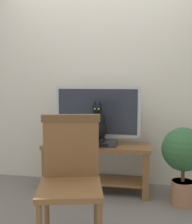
{
  "coord_description": "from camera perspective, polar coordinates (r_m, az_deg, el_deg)",
  "views": [
    {
      "loc": [
        0.53,
        -2.58,
        1.26
      ],
      "look_at": [
        -0.01,
        0.47,
        0.92
      ],
      "focal_mm": 45.06,
      "sensor_mm": 36.0,
      "label": 1
    }
  ],
  "objects": [
    {
      "name": "book_stack",
      "position": [
        3.33,
        -6.87,
        -5.58
      ],
      "size": [
        0.25,
        0.19,
        0.07
      ],
      "color": "olive",
      "rests_on": "tv_stand"
    },
    {
      "name": "tv",
      "position": [
        3.22,
        0.33,
        -0.2
      ],
      "size": [
        0.98,
        0.2,
        0.66
      ],
      "color": "#B7B7BC",
      "rests_on": "tv_stand"
    },
    {
      "name": "ground_plane",
      "position": [
        2.92,
        -1.49,
        -19.37
      ],
      "size": [
        12.0,
        12.0,
        0.0
      ],
      "primitive_type": "plane",
      "color": "slate"
    },
    {
      "name": "potted_plant",
      "position": [
        3.0,
        17.32,
        -8.38
      ],
      "size": [
        0.44,
        0.44,
        0.8
      ],
      "color": "#9E6B4C",
      "rests_on": "ground"
    },
    {
      "name": "cat",
      "position": [
        3.11,
        0.42,
        -2.77
      ],
      "size": [
        0.19,
        0.34,
        0.45
      ],
      "color": "black",
      "rests_on": "media_box"
    },
    {
      "name": "tv_stand",
      "position": [
        3.26,
        0.15,
        -9.5
      ],
      "size": [
        1.21,
        0.43,
        0.55
      ],
      "color": "brown",
      "rests_on": "ground"
    },
    {
      "name": "wooden_chair",
      "position": [
        2.17,
        -5.14,
        -12.0
      ],
      "size": [
        0.55,
        0.55,
        1.0
      ],
      "color": "brown",
      "rests_on": "ground"
    },
    {
      "name": "back_wall",
      "position": [
        3.52,
        1.4,
        8.5
      ],
      "size": [
        7.0,
        0.12,
        2.8
      ],
      "primitive_type": "cube",
      "color": "beige",
      "rests_on": "ground"
    },
    {
      "name": "media_box",
      "position": [
        3.16,
        0.44,
        -6.27
      ],
      "size": [
        0.42,
        0.23,
        0.05
      ],
      "color": "#2D2D30",
      "rests_on": "tv_stand"
    }
  ]
}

